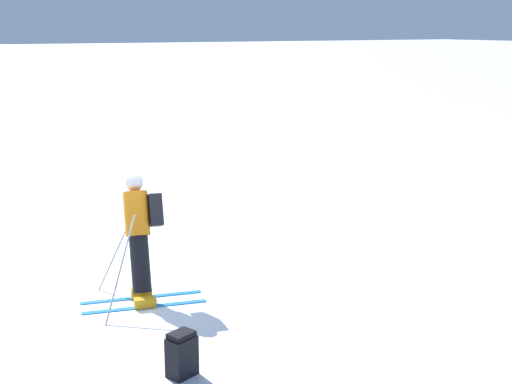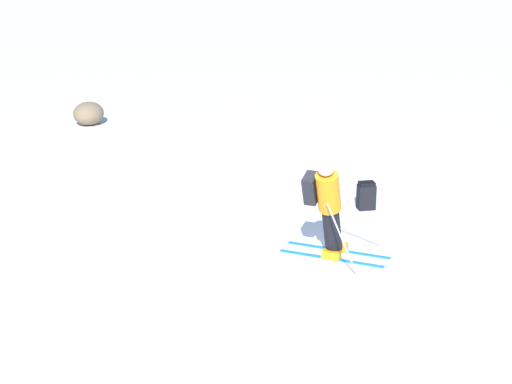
{
  "view_description": "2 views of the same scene",
  "coord_description": "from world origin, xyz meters",
  "views": [
    {
      "loc": [
        9.22,
        -3.12,
        3.66
      ],
      "look_at": [
        0.24,
        1.93,
        1.26
      ],
      "focal_mm": 50.0,
      "sensor_mm": 36.0,
      "label": 1
    },
    {
      "loc": [
        -11.61,
        -0.83,
        5.12
      ],
      "look_at": [
        1.12,
        1.33,
        0.75
      ],
      "focal_mm": 60.0,
      "sensor_mm": 36.0,
      "label": 2
    }
  ],
  "objects": [
    {
      "name": "ground_plane",
      "position": [
        0.0,
        0.0,
        0.0
      ],
      "size": [
        300.0,
        300.0,
        0.0
      ],
      "primitive_type": "plane",
      "color": "white"
    },
    {
      "name": "exposed_boulder_0",
      "position": [
        7.71,
        6.58,
        0.28
      ],
      "size": [
        0.86,
        0.73,
        0.56
      ],
      "primitive_type": "ellipsoid",
      "color": "#7A664C",
      "rests_on": "ground"
    },
    {
      "name": "spare_backpack",
      "position": [
        2.72,
        -0.37,
        0.24
      ],
      "size": [
        0.31,
        0.36,
        0.5
      ],
      "rotation": [
        0.0,
        0.0,
        5.07
      ],
      "color": "black",
      "rests_on": "ground"
    },
    {
      "name": "skier",
      "position": [
        0.23,
        0.1,
        0.94
      ],
      "size": [
        1.26,
        1.72,
        1.73
      ],
      "rotation": [
        0.0,
        0.0,
        -0.23
      ],
      "color": "#1E7AC6",
      "rests_on": "ground"
    }
  ]
}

